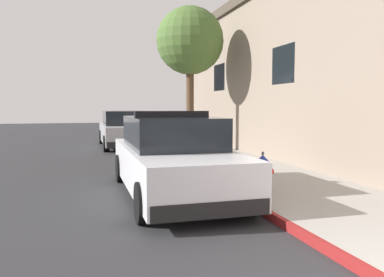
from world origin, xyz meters
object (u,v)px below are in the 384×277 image
(parked_car_silver_ahead, at_px, (124,130))
(fire_hydrant, at_px, (263,173))
(police_cruiser, at_px, (173,158))
(street_tree, at_px, (190,42))

(parked_car_silver_ahead, height_order, fire_hydrant, parked_car_silver_ahead)
(police_cruiser, xyz_separation_m, fire_hydrant, (1.63, -0.70, -0.26))
(parked_car_silver_ahead, relative_size, street_tree, 0.93)
(fire_hydrant, relative_size, street_tree, 0.15)
(parked_car_silver_ahead, bearing_deg, fire_hydrant, -81.30)
(police_cruiser, relative_size, street_tree, 0.93)
(parked_car_silver_ahead, distance_m, street_tree, 5.15)
(street_tree, bearing_deg, fire_hydrant, -93.95)
(police_cruiser, distance_m, street_tree, 7.43)
(parked_car_silver_ahead, bearing_deg, street_tree, -58.26)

